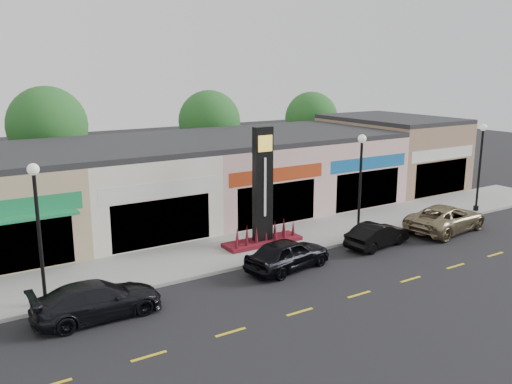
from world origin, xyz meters
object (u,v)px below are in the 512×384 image
lamp_west_near (38,221)px  car_dark_sedan (97,300)px  car_black_sedan (288,254)px  car_black_conv (377,235)px  pylon_sign (263,203)px  lamp_east_near (360,175)px  car_gold_suv (446,218)px  lamp_east_far (481,158)px

lamp_west_near → car_dark_sedan: 3.67m
lamp_west_near → car_black_sedan: bearing=-9.2°
car_black_conv → pylon_sign: bearing=48.6°
lamp_east_near → car_gold_suv: (5.14, -1.58, -2.73)m
lamp_west_near → car_gold_suv: size_ratio=1.02×
car_dark_sedan → car_black_sedan: 8.73m
pylon_sign → car_black_conv: (4.93, -3.19, -1.65)m
lamp_east_near → car_black_sedan: size_ratio=1.27×
lamp_east_far → car_gold_suv: (-4.86, -1.58, -2.73)m
lamp_east_near → car_dark_sedan: lamp_east_near is taller
pylon_sign → lamp_west_near: bearing=-171.2°
car_black_sedan → car_gold_suv: size_ratio=0.80×
lamp_east_near → car_black_conv: size_ratio=1.44×
pylon_sign → car_dark_sedan: pylon_sign is taller
lamp_east_near → car_black_sedan: bearing=-164.2°
lamp_east_far → car_dark_sedan: 24.77m
car_black_conv → car_gold_suv: car_gold_suv is taller
car_black_sedan → car_dark_sedan: bearing=81.7°
car_black_conv → lamp_east_near: bearing=-11.1°
lamp_east_near → pylon_sign: (-5.00, 1.70, -1.20)m
lamp_west_near → lamp_east_far: (26.00, 0.00, 0.00)m
car_black_sedan → car_gold_suv: (10.95, 0.07, 0.01)m
lamp_west_near → car_black_sedan: 10.68m
car_black_conv → car_dark_sedan: bearing=82.9°
lamp_west_near → car_black_sedan: lamp_west_near is taller
car_black_conv → car_gold_suv: bearing=-99.5°
car_dark_sedan → car_gold_suv: (19.68, 0.30, 0.06)m
car_black_conv → lamp_east_far: bearing=-90.1°
lamp_east_near → pylon_sign: 5.42m
lamp_east_far → car_black_conv: (-10.07, -1.49, -2.85)m
lamp_east_far → car_dark_sedan: lamp_east_far is taller
lamp_west_near → car_black_conv: 16.25m
lamp_west_near → car_black_conv: (15.93, -1.49, -2.85)m
lamp_east_near → car_dark_sedan: 14.92m
pylon_sign → car_dark_sedan: (-9.54, -3.57, -1.59)m
car_gold_suv → lamp_east_near: bearing=65.3°
car_dark_sedan → car_black_conv: car_dark_sedan is taller
lamp_east_far → car_gold_suv: bearing=-162.0°
lamp_west_near → car_dark_sedan: lamp_west_near is taller
lamp_west_near → lamp_east_far: size_ratio=1.00×
lamp_east_near → car_gold_suv: 6.03m
pylon_sign → car_black_conv: bearing=-32.9°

